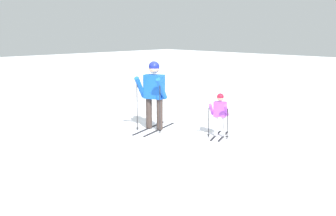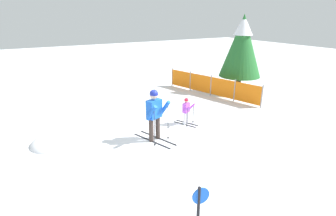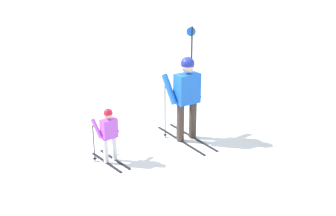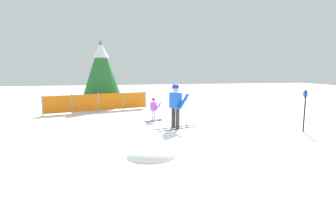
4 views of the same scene
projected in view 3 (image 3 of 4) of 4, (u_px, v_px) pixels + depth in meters
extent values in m
plane|color=white|center=(181.00, 141.00, 8.63)|extent=(60.00, 60.00, 0.00)
cube|color=black|center=(180.00, 140.00, 8.62)|extent=(1.57, 0.58, 0.02)
cube|color=black|center=(192.00, 137.00, 8.78)|extent=(1.57, 0.58, 0.02)
cylinder|color=#3F332D|center=(180.00, 122.00, 8.48)|extent=(0.16, 0.16, 0.78)
cylinder|color=#3F332D|center=(193.00, 119.00, 8.64)|extent=(0.16, 0.16, 0.78)
cube|color=blue|center=(187.00, 89.00, 8.32)|extent=(0.42, 0.55, 0.60)
cylinder|color=blue|center=(169.00, 89.00, 8.31)|extent=(0.48, 0.26, 0.57)
cylinder|color=blue|center=(194.00, 84.00, 8.63)|extent=(0.48, 0.26, 0.57)
sphere|color=#D8AD8C|center=(188.00, 66.00, 8.16)|extent=(0.26, 0.26, 0.26)
sphere|color=navy|center=(188.00, 64.00, 8.15)|extent=(0.27, 0.27, 0.27)
cylinder|color=black|center=(165.00, 110.00, 8.57)|extent=(0.02, 0.02, 1.21)
cylinder|color=black|center=(165.00, 135.00, 8.76)|extent=(0.07, 0.07, 0.01)
cylinder|color=black|center=(190.00, 104.00, 8.91)|extent=(0.02, 0.02, 1.21)
cylinder|color=black|center=(190.00, 128.00, 9.10)|extent=(0.07, 0.07, 0.01)
cube|color=black|center=(106.00, 162.00, 7.72)|extent=(0.90, 0.45, 0.02)
cube|color=black|center=(115.00, 160.00, 7.83)|extent=(0.90, 0.45, 0.02)
cylinder|color=silver|center=(106.00, 151.00, 7.64)|extent=(0.09, 0.09, 0.46)
cylinder|color=silver|center=(114.00, 148.00, 7.75)|extent=(0.09, 0.09, 0.46)
cube|color=#B24CD8|center=(109.00, 129.00, 7.55)|extent=(0.27, 0.33, 0.36)
cylinder|color=#B24CD8|center=(97.00, 128.00, 7.53)|extent=(0.31, 0.20, 0.32)
cylinder|color=#B24CD8|center=(114.00, 124.00, 7.74)|extent=(0.31, 0.20, 0.32)
sphere|color=#D8AD8C|center=(108.00, 114.00, 7.45)|extent=(0.15, 0.15, 0.15)
sphere|color=red|center=(108.00, 113.00, 7.44)|extent=(0.16, 0.16, 0.16)
cylinder|color=black|center=(94.00, 144.00, 7.65)|extent=(0.02, 0.02, 0.72)
cylinder|color=black|center=(95.00, 159.00, 7.76)|extent=(0.07, 0.07, 0.01)
cylinder|color=black|center=(115.00, 137.00, 7.92)|extent=(0.02, 0.02, 0.72)
cylinder|color=black|center=(115.00, 152.00, 8.02)|extent=(0.07, 0.07, 0.01)
cylinder|color=black|center=(192.00, 52.00, 12.86)|extent=(0.05, 0.05, 1.55)
cylinder|color=blue|center=(191.00, 32.00, 12.65)|extent=(0.07, 0.28, 0.28)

